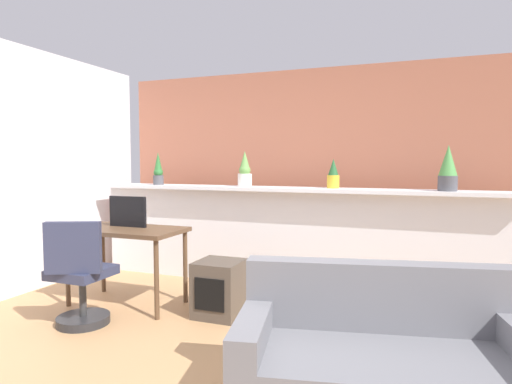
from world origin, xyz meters
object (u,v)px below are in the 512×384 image
potted_plant_0 (158,171)px  potted_plant_1 (245,172)px  potted_plant_3 (448,168)px  office_chair (80,281)px  side_cube_shelf (219,289)px  couch (383,368)px  desk (127,237)px  tv_monitor (128,211)px  potted_plant_2 (333,175)px

potted_plant_0 → potted_plant_1: bearing=2.4°
potted_plant_3 → office_chair: potted_plant_3 is taller
side_cube_shelf → couch: (1.50, -1.11, 0.03)m
desk → tv_monitor: size_ratio=2.69×
potted_plant_2 → office_chair: 2.65m
office_chair → couch: office_chair is taller
potted_plant_0 → couch: 3.68m
potted_plant_1 → tv_monitor: size_ratio=0.99×
potted_plant_0 → couch: potted_plant_0 is taller
potted_plant_0 → desk: potted_plant_0 is taller
couch → side_cube_shelf: bearing=143.6°
side_cube_shelf → desk: bearing=-178.7°
potted_plant_2 → tv_monitor: potted_plant_2 is taller
potted_plant_1 → potted_plant_3: 2.11m
office_chair → potted_plant_3: bearing=30.3°
desk → potted_plant_0: bearing=107.4°
potted_plant_2 → desk: potted_plant_2 is taller
potted_plant_3 → side_cube_shelf: (-1.92, -1.06, -1.08)m
potted_plant_2 → potted_plant_3: (1.11, -0.06, 0.07)m
potted_plant_0 → office_chair: bearing=-79.0°
potted_plant_3 → office_chair: 3.49m
couch → tv_monitor: bearing=155.2°
potted_plant_1 → couch: 2.95m
tv_monitor → office_chair: (0.03, -0.70, -0.51)m
potted_plant_3 → tv_monitor: potted_plant_3 is taller
potted_plant_2 → side_cube_shelf: (-0.81, -1.11, -1.00)m
desk → couch: couch is taller
potted_plant_2 → potted_plant_3: potted_plant_3 is taller
potted_plant_3 → side_cube_shelf: size_ratio=0.88×
potted_plant_2 → couch: potted_plant_2 is taller
side_cube_shelf → couch: size_ratio=0.30×
potted_plant_3 → tv_monitor: 3.13m
potted_plant_0 → side_cube_shelf: size_ratio=0.79×
potted_plant_0 → couch: bearing=-37.4°
potted_plant_0 → desk: size_ratio=0.36×
couch → potted_plant_3: bearing=79.2°
side_cube_shelf → couch: couch is taller
potted_plant_2 → desk: (-1.79, -1.14, -0.59)m
potted_plant_3 → desk: size_ratio=0.40×
potted_plant_1 → office_chair: (-0.79, -1.73, -0.89)m
potted_plant_0 → tv_monitor: 1.10m
potted_plant_0 → potted_plant_1: (1.12, 0.05, -0.00)m
potted_plant_1 → side_cube_shelf: size_ratio=0.80×
potted_plant_3 → desk: (-2.89, -1.08, -0.66)m
tv_monitor → side_cube_shelf: tv_monitor is taller
potted_plant_0 → potted_plant_2: size_ratio=1.27×
potted_plant_1 → desk: (-0.78, -1.12, -0.61)m
tv_monitor → couch: size_ratio=0.24×
potted_plant_2 → tv_monitor: bearing=-150.0°
potted_plant_0 → side_cube_shelf: (1.31, -1.05, -1.03)m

